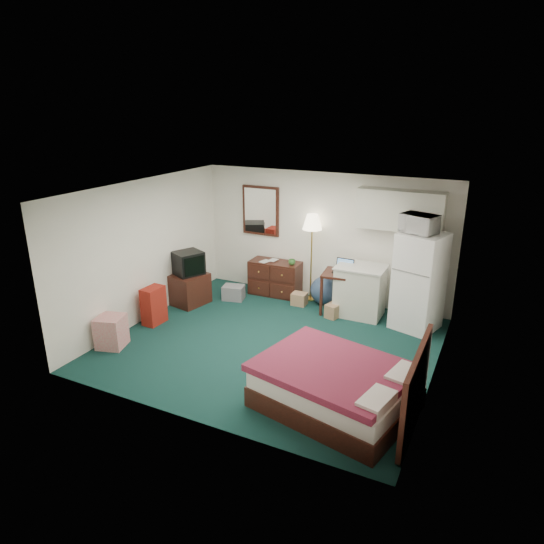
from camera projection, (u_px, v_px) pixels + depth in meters
The scene contains 25 objects.
floor at pixel (272, 344), 7.89m from camera, with size 5.00×4.50×0.01m, color #0E403A.
ceiling at pixel (272, 191), 7.07m from camera, with size 5.00×4.50×0.01m, color white.
walls at pixel (272, 271), 7.48m from camera, with size 5.01×4.51×2.50m.
mirror at pixel (261, 211), 9.79m from camera, with size 0.80×0.06×1.00m, color white, non-canonical shape.
upper_cabinets at pixel (400, 210), 8.41m from camera, with size 1.50×0.35×0.70m, color silver, non-canonical shape.
headboard at pixel (416, 388), 5.67m from camera, with size 0.06×1.56×1.00m, color black, non-canonical shape.
dresser at pixel (275, 278), 9.84m from camera, with size 1.03×0.47×0.70m, color black, non-canonical shape.
floor_lamp at pixel (311, 258), 9.41m from camera, with size 0.37×0.37×1.73m, color gold, non-canonical shape.
desk at pixel (339, 292), 8.98m from camera, with size 0.61×0.61×0.78m, color black, non-canonical shape.
exercise_ball at pixel (324, 290), 9.39m from camera, with size 0.55×0.55×0.55m, color navy.
kitchen_counter at pixel (360, 292), 8.83m from camera, with size 0.83×0.64×0.91m, color silver, non-canonical shape.
fridge at pixel (419, 282), 8.21m from camera, with size 0.70×0.70×1.69m, color white, non-canonical shape.
bed at pixel (335, 387), 6.16m from camera, with size 1.84×1.44×0.59m, color maroon, non-canonical shape.
tv_stand at pixel (189, 289), 9.40m from camera, with size 0.60×0.65×0.60m, color black, non-canonical shape.
suitcase at pixel (154, 305), 8.53m from camera, with size 0.26×0.41×0.67m, color #870903, non-canonical shape.
retail_box at pixel (111, 332), 7.73m from camera, with size 0.41×0.41×0.51m, color beige, non-canonical shape.
file_bin at pixel (234, 293), 9.64m from camera, with size 0.41×0.31×0.28m, color gray, non-canonical shape.
cardboard_box_a at pixel (299, 299), 9.39m from camera, with size 0.28×0.24×0.24m, color #936441, non-canonical shape.
cardboard_box_b at pixel (333, 311), 8.83m from camera, with size 0.22×0.25×0.25m, color #936441, non-canonical shape.
laptop at pixel (343, 267), 8.82m from camera, with size 0.33×0.27×0.23m, color black, non-canonical shape.
crt_tv at pixel (188, 263), 9.26m from camera, with size 0.48×0.52×0.44m, color black, non-canonical shape.
microwave at pixel (419, 222), 7.88m from camera, with size 0.57×0.31×0.38m, color white.
book_a at pixel (262, 256), 9.72m from camera, with size 0.16×0.02×0.22m, color #936441.
book_b at pixel (270, 255), 9.78m from camera, with size 0.16×0.02×0.21m, color #936441.
mug at pixel (292, 261), 9.51m from camera, with size 0.14×0.11×0.14m, color #397A33.
Camera 1 is at (3.11, -6.35, 3.71)m, focal length 32.00 mm.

